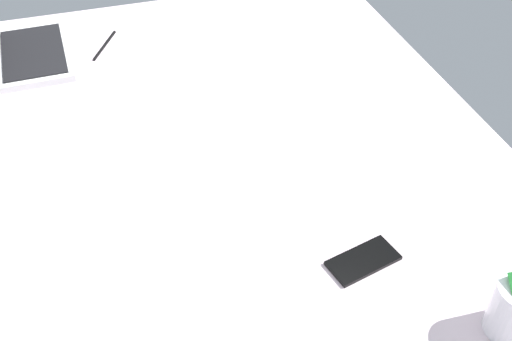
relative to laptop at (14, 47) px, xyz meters
The scene contains 4 objects.
bed_mattress 77.09cm from the laptop, 146.88° to the right, with size 180.00×140.00×18.00cm, color silver.
laptop is the anchor object (origin of this frame).
cell_phone 116.34cm from the laptop, 147.20° to the right, with size 6.80×14.00×0.80cm, color black.
charger_cable 25.01cm from the laptop, 87.53° to the right, with size 17.00×0.60×0.60cm, color black.
Camera 1 is at (-102.84, 21.53, 110.21)cm, focal length 43.14 mm.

